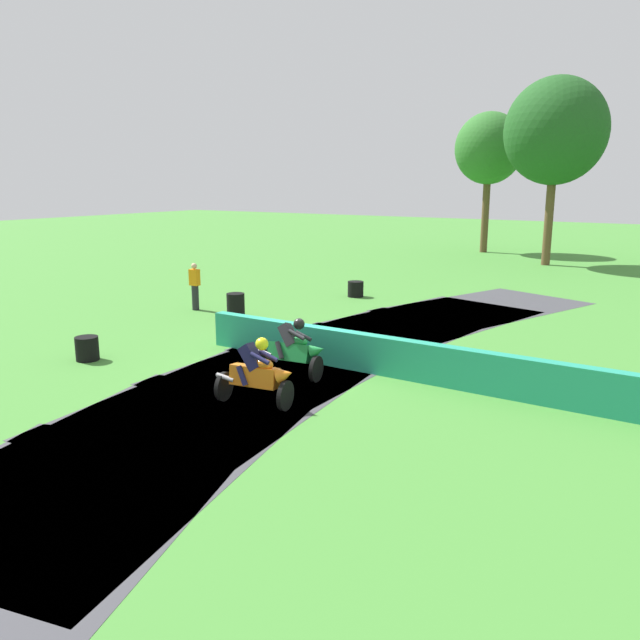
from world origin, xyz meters
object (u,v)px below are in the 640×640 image
tire_stack_mid_a (236,305)px  tire_stack_mid_b (87,348)px  tire_stack_near (356,289)px  track_marshal (195,287)px  motorcycle_lead_green (293,350)px  motorcycle_chase_orange (258,373)px

tire_stack_mid_a → tire_stack_mid_b: size_ratio=1.33×
tire_stack_near → track_marshal: size_ratio=0.37×
motorcycle_lead_green → tire_stack_mid_b: 5.39m
motorcycle_chase_orange → tire_stack_mid_a: motorcycle_chase_orange is taller
tire_stack_mid_a → motorcycle_lead_green: bearing=-39.1°
tire_stack_mid_a → tire_stack_mid_b: bearing=-89.0°
motorcycle_chase_orange → track_marshal: track_marshal is taller
motorcycle_lead_green → tire_stack_mid_a: 6.75m
motorcycle_chase_orange → track_marshal: size_ratio=1.03×
motorcycle_lead_green → tire_stack_mid_a: (-5.23, 4.25, -0.24)m
tire_stack_near → tire_stack_mid_b: bearing=-97.1°
tire_stack_mid_b → track_marshal: (-2.08, 6.09, 0.52)m
motorcycle_lead_green → tire_stack_near: bearing=111.2°
tire_stack_near → tire_stack_mid_b: size_ratio=1.02×
tire_stack_near → tire_stack_mid_a: tire_stack_mid_a is taller
motorcycle_chase_orange → track_marshal: bearing=140.3°
motorcycle_lead_green → track_marshal: track_marshal is taller
motorcycle_lead_green → tire_stack_mid_b: bearing=-162.4°
motorcycle_lead_green → motorcycle_chase_orange: 1.97m
motorcycle_chase_orange → tire_stack_near: 12.30m
tire_stack_mid_b → tire_stack_mid_a: bearing=91.0°
tire_stack_near → track_marshal: 6.25m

